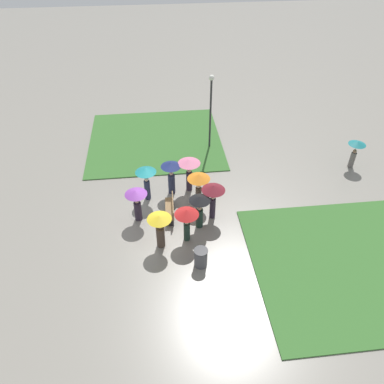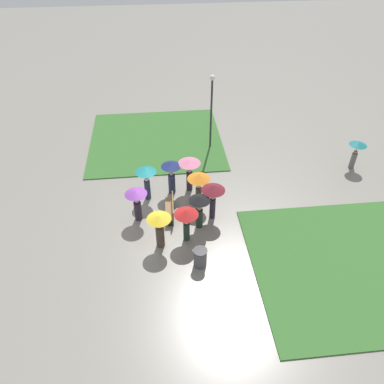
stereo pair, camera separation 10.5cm
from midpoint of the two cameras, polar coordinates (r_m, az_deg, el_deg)
ground_plane at (r=19.28m, az=-6.31°, el=-3.20°), size 90.00×90.00×0.00m
lawn_patch_near at (r=25.01m, az=-5.74°, el=7.88°), size 7.89×8.53×0.06m
lawn_patch_far at (r=18.11m, az=22.39°, el=-10.10°), size 7.82×8.29×0.06m
park_bench at (r=18.78m, az=-3.40°, el=-2.45°), size 1.74×0.49×0.90m
lamp_post at (r=22.82m, az=2.74°, el=13.36°), size 0.32×0.32×4.75m
trash_bin at (r=16.46m, az=1.16°, el=-9.96°), size 0.61×0.61×0.92m
crowd_person_navy at (r=19.64m, az=-3.36°, el=3.14°), size 1.06×1.06×1.97m
crowd_person_teal at (r=19.28m, az=-7.17°, el=2.46°), size 1.08×1.08×1.97m
crowd_person_pink at (r=19.74m, az=-0.59°, el=3.79°), size 1.19×1.19×1.98m
crowd_person_purple at (r=18.18m, az=-8.61°, el=-1.10°), size 1.08×1.08×1.82m
crowd_person_yellow at (r=16.75m, az=-5.11°, el=-5.16°), size 1.10×1.10×1.85m
crowd_person_red at (r=16.84m, az=-1.00°, el=-3.78°), size 1.11×1.11×1.84m
crowd_person_black at (r=17.56m, az=1.00°, el=-2.03°), size 1.02×1.02×1.88m
crowd_person_orange at (r=18.75m, az=0.86°, el=1.68°), size 1.16×1.16×1.93m
crowd_person_maroon at (r=17.94m, az=3.09°, el=-0.05°), size 1.14×1.14×2.01m
lone_walker_far_path at (r=23.66m, az=23.56°, el=6.08°), size 0.99×0.99×1.74m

